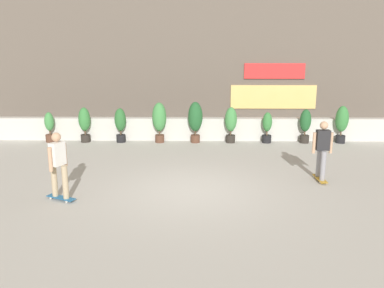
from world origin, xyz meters
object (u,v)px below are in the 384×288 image
(potted_plant_7, at_px, (305,124))
(potted_plant_4, at_px, (195,119))
(potted_plant_2, at_px, (120,123))
(potted_plant_5, at_px, (231,122))
(potted_plant_8, at_px, (342,122))
(potted_plant_3, at_px, (159,119))
(potted_plant_1, at_px, (85,122))
(skater_far_right, at_px, (58,163))
(skater_far_left, at_px, (322,148))
(potted_plant_0, at_px, (50,126))
(potted_plant_6, at_px, (267,127))

(potted_plant_7, bearing_deg, potted_plant_4, 180.00)
(potted_plant_2, height_order, potted_plant_5, potted_plant_5)
(potted_plant_5, distance_m, potted_plant_8, 4.32)
(potted_plant_3, height_order, potted_plant_8, potted_plant_3)
(potted_plant_2, distance_m, potted_plant_5, 4.34)
(potted_plant_1, xyz_separation_m, skater_far_right, (1.11, -6.26, 0.16))
(skater_far_right, bearing_deg, potted_plant_4, 62.55)
(skater_far_right, xyz_separation_m, skater_far_left, (6.79, 1.58, 0.00))
(potted_plant_0, xyz_separation_m, potted_plant_5, (7.15, -0.00, 0.18))
(potted_plant_0, distance_m, skater_far_right, 6.75)
(skater_far_right, relative_size, skater_far_left, 1.00)
(skater_far_left, bearing_deg, skater_far_right, -166.90)
(potted_plant_5, xyz_separation_m, skater_far_left, (2.15, -4.68, 0.14))
(potted_plant_1, distance_m, potted_plant_2, 1.41)
(skater_far_right, bearing_deg, potted_plant_5, 53.43)
(potted_plant_0, xyz_separation_m, potted_plant_1, (1.40, -0.00, 0.16))
(potted_plant_8, xyz_separation_m, skater_far_left, (-2.17, -4.68, 0.09))
(potted_plant_4, distance_m, skater_far_right, 7.05)
(potted_plant_1, bearing_deg, potted_plant_2, -0.00)
(potted_plant_3, bearing_deg, skater_far_left, -43.37)
(potted_plant_8, xyz_separation_m, skater_far_right, (-8.96, -6.26, 0.09))
(potted_plant_0, bearing_deg, potted_plant_5, -0.00)
(potted_plant_8, relative_size, skater_far_right, 0.86)
(potted_plant_2, relative_size, potted_plant_5, 0.96)
(potted_plant_4, xyz_separation_m, potted_plant_8, (5.71, -0.00, -0.10))
(potted_plant_4, bearing_deg, potted_plant_5, -0.00)
(potted_plant_6, bearing_deg, potted_plant_1, 180.00)
(potted_plant_0, distance_m, potted_plant_3, 4.36)
(potted_plant_7, bearing_deg, potted_plant_1, 180.00)
(potted_plant_5, height_order, potted_plant_7, potted_plant_5)
(potted_plant_1, relative_size, potted_plant_3, 0.87)
(potted_plant_6, bearing_deg, potted_plant_8, -0.00)
(potted_plant_6, relative_size, skater_far_right, 0.71)
(potted_plant_0, relative_size, potted_plant_8, 0.81)
(potted_plant_2, bearing_deg, potted_plant_7, 0.00)
(potted_plant_6, bearing_deg, potted_plant_7, 0.00)
(potted_plant_6, bearing_deg, potted_plant_0, 180.00)
(potted_plant_7, xyz_separation_m, skater_far_right, (-7.55, -6.26, 0.20))
(potted_plant_7, height_order, skater_far_right, skater_far_right)
(potted_plant_5, relative_size, potted_plant_6, 1.16)
(potted_plant_4, bearing_deg, potted_plant_8, -0.00)
(potted_plant_1, bearing_deg, potted_plant_4, 0.00)
(potted_plant_5, bearing_deg, potted_plant_8, 0.00)
(potted_plant_0, distance_m, potted_plant_1, 1.41)
(potted_plant_3, relative_size, potted_plant_4, 0.98)
(potted_plant_3, height_order, potted_plant_5, potted_plant_3)
(potted_plant_3, relative_size, skater_far_right, 0.93)
(potted_plant_6, distance_m, potted_plant_7, 1.49)
(skater_far_left, bearing_deg, potted_plant_1, 149.39)
(potted_plant_2, bearing_deg, potted_plant_8, 0.00)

